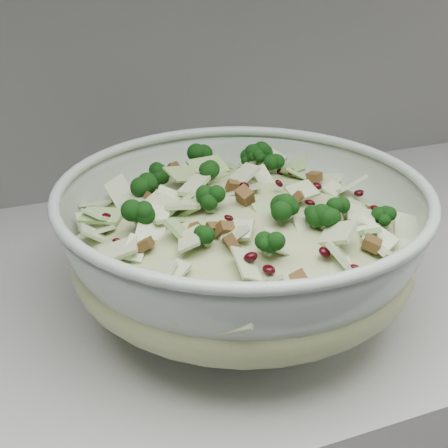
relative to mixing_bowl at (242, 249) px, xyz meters
name	(u,v)px	position (x,y,z in m)	size (l,w,h in m)	color
mixing_bowl	(242,249)	(0.00, 0.00, 0.00)	(0.43, 0.43, 0.15)	#B1C3B4
salad	(242,228)	(0.00, 0.00, 0.02)	(0.39, 0.39, 0.15)	#BAC788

